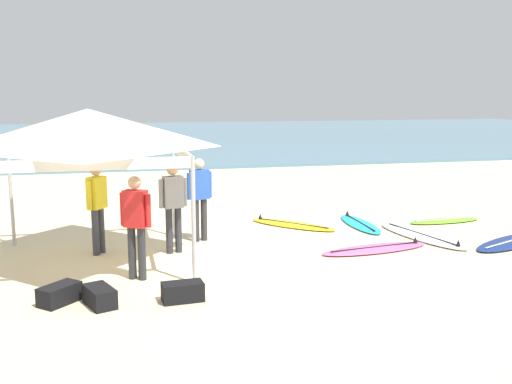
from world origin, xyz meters
TOP-DOWN VIEW (x-y plane):
  - ground_plane at (0.00, 0.00)m, footprint 80.00×80.00m
  - sea at (0.00, 30.60)m, footprint 80.00×36.00m
  - canopy_tent at (-2.63, 0.23)m, footprint 3.33×3.33m
  - surfboard_cyan at (3.23, 1.87)m, footprint 0.62×2.06m
  - surfboard_white at (4.06, 0.51)m, footprint 1.20×2.67m
  - surfboard_lime at (5.31, 1.72)m, footprint 1.87×0.61m
  - surfboard_yellow at (1.70, 2.16)m, footprint 1.90×1.99m
  - surfboard_pink at (2.65, -0.23)m, footprint 2.37×0.95m
  - person_grey at (-1.16, 0.52)m, footprint 0.54×0.29m
  - person_blue at (-0.55, 1.31)m, footprint 0.53×0.32m
  - person_red at (-1.91, -0.96)m, footprint 0.48×0.38m
  - person_yellow at (-2.56, 0.78)m, footprint 0.38×0.47m
  - gear_bag_near_tent at (-2.48, -2.07)m, footprint 0.52×0.68m
  - gear_bag_by_pole at (-1.30, -2.15)m, footprint 0.63×0.37m
  - gear_bag_on_sand at (-3.05, -1.84)m, footprint 0.64×0.66m

SIDE VIEW (x-z plane):
  - ground_plane at x=0.00m, z-range 0.00..0.00m
  - surfboard_white at x=4.06m, z-range -0.06..0.13m
  - surfboard_pink at x=2.65m, z-range -0.06..0.13m
  - surfboard_yellow at x=1.70m, z-range -0.06..0.13m
  - surfboard_cyan at x=3.23m, z-range -0.06..0.13m
  - surfboard_lime at x=5.31m, z-range -0.06..0.13m
  - sea at x=0.00m, z-range 0.00..0.10m
  - gear_bag_near_tent at x=-2.48m, z-range 0.00..0.28m
  - gear_bag_by_pole at x=-1.30m, z-range 0.00..0.28m
  - gear_bag_on_sand at x=-3.05m, z-range 0.00..0.28m
  - person_grey at x=-1.16m, z-range 0.13..1.84m
  - person_blue at x=-0.55m, z-range 0.13..1.84m
  - person_red at x=-1.91m, z-range 0.13..1.84m
  - person_yellow at x=-2.56m, z-range 0.13..1.84m
  - canopy_tent at x=-2.63m, z-range 1.01..3.76m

